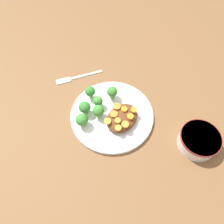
{
  "coord_description": "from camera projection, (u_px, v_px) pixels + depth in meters",
  "views": [
    {
      "loc": [
        -0.31,
        -0.22,
        0.66
      ],
      "look_at": [
        0.0,
        0.0,
        0.03
      ],
      "focal_mm": 35.0,
      "sensor_mm": 36.0,
      "label": 1
    }
  ],
  "objects": [
    {
      "name": "broccoli_floret_3",
      "position": [
        85.0,
        108.0,
        0.72
      ],
      "size": [
        0.04,
        0.04,
        0.05
      ],
      "color": "#759E51",
      "rests_on": "plate"
    },
    {
      "name": "broccoli_floret_2",
      "position": [
        90.0,
        92.0,
        0.76
      ],
      "size": [
        0.04,
        0.04,
        0.05
      ],
      "color": "#7FA85B",
      "rests_on": "plate"
    },
    {
      "name": "carrot_slice_4",
      "position": [
        118.0,
        121.0,
        0.69
      ],
      "size": [
        0.02,
        0.02,
        0.01
      ],
      "primitive_type": "cylinder",
      "color": "orange",
      "rests_on": "stew_mound"
    },
    {
      "name": "dip_bowl",
      "position": [
        199.0,
        140.0,
        0.68
      ],
      "size": [
        0.13,
        0.13,
        0.05
      ],
      "color": "silver",
      "rests_on": "ground_plane"
    },
    {
      "name": "stew_mound",
      "position": [
        122.0,
        118.0,
        0.72
      ],
      "size": [
        0.12,
        0.09,
        0.03
      ],
      "primitive_type": "ellipsoid",
      "color": "#5B3319",
      "rests_on": "plate"
    },
    {
      "name": "ground_plane",
      "position": [
        112.0,
        116.0,
        0.76
      ],
      "size": [
        4.0,
        4.0,
        0.0
      ],
      "primitive_type": "plane",
      "color": "brown"
    },
    {
      "name": "carrot_slice_5",
      "position": [
        130.0,
        116.0,
        0.7
      ],
      "size": [
        0.02,
        0.02,
        0.01
      ],
      "primitive_type": "cylinder",
      "color": "orange",
      "rests_on": "stew_mound"
    },
    {
      "name": "plate",
      "position": [
        112.0,
        115.0,
        0.75
      ],
      "size": [
        0.28,
        0.28,
        0.02
      ],
      "color": "white",
      "rests_on": "ground_plane"
    },
    {
      "name": "broccoli_floret_4",
      "position": [
        82.0,
        120.0,
        0.7
      ],
      "size": [
        0.04,
        0.04,
        0.05
      ],
      "color": "#759E51",
      "rests_on": "plate"
    },
    {
      "name": "carrot_slice_1",
      "position": [
        114.0,
        114.0,
        0.71
      ],
      "size": [
        0.03,
        0.03,
        0.0
      ],
      "primitive_type": "cylinder",
      "color": "orange",
      "rests_on": "stew_mound"
    },
    {
      "name": "fork",
      "position": [
        75.0,
        78.0,
        0.85
      ],
      "size": [
        0.16,
        0.12,
        0.01
      ],
      "rotation": [
        0.0,
        0.0,
        8.8
      ],
      "color": "#B5B5B5",
      "rests_on": "ground_plane"
    },
    {
      "name": "broccoli_floret_0",
      "position": [
        98.0,
        101.0,
        0.74
      ],
      "size": [
        0.03,
        0.03,
        0.05
      ],
      "color": "#7FA85B",
      "rests_on": "plate"
    },
    {
      "name": "carrot_slice_8",
      "position": [
        118.0,
        128.0,
        0.68
      ],
      "size": [
        0.02,
        0.02,
        0.01
      ],
      "primitive_type": "cylinder",
      "color": "orange",
      "rests_on": "stew_mound"
    },
    {
      "name": "carrot_slice_0",
      "position": [
        134.0,
        110.0,
        0.71
      ],
      "size": [
        0.02,
        0.02,
        0.01
      ],
      "primitive_type": "cylinder",
      "color": "orange",
      "rests_on": "stew_mound"
    },
    {
      "name": "carrot_slice_3",
      "position": [
        107.0,
        121.0,
        0.69
      ],
      "size": [
        0.02,
        0.02,
        0.0
      ],
      "primitive_type": "cylinder",
      "color": "orange",
      "rests_on": "stew_mound"
    },
    {
      "name": "broccoli_floret_5",
      "position": [
        98.0,
        111.0,
        0.72
      ],
      "size": [
        0.04,
        0.04,
        0.05
      ],
      "color": "#759E51",
      "rests_on": "plate"
    },
    {
      "name": "carrot_slice_6",
      "position": [
        125.0,
        124.0,
        0.69
      ],
      "size": [
        0.02,
        0.02,
        0.01
      ],
      "primitive_type": "cylinder",
      "color": "orange",
      "rests_on": "stew_mound"
    },
    {
      "name": "carrot_slice_2",
      "position": [
        117.0,
        106.0,
        0.72
      ],
      "size": [
        0.03,
        0.03,
        0.0
      ],
      "primitive_type": "cylinder",
      "color": "orange",
      "rests_on": "stew_mound"
    },
    {
      "name": "broccoli_floret_1",
      "position": [
        112.0,
        92.0,
        0.75
      ],
      "size": [
        0.04,
        0.04,
        0.05
      ],
      "color": "#759E51",
      "rests_on": "plate"
    },
    {
      "name": "carrot_slice_7",
      "position": [
        124.0,
        109.0,
        0.72
      ],
      "size": [
        0.02,
        0.02,
        0.01
      ],
      "primitive_type": "cylinder",
      "color": "orange",
      "rests_on": "stew_mound"
    }
  ]
}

